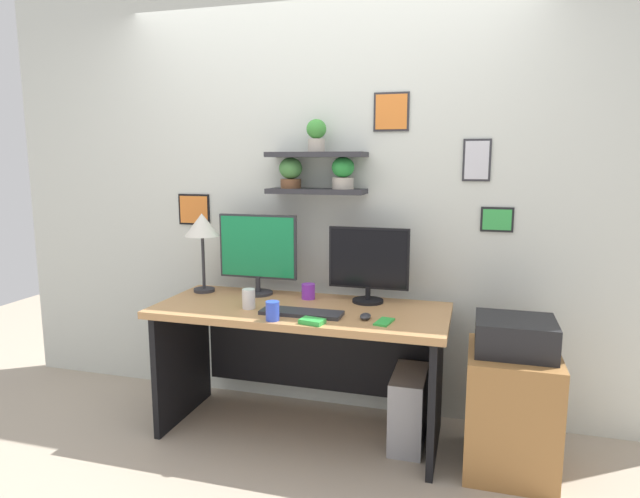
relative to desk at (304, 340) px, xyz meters
The scene contains 16 objects.
ground_plane 0.54m from the desk, 90.00° to the right, with size 8.00×8.00×0.00m, color tan.
back_wall_assembly 0.90m from the desk, 89.90° to the left, with size 4.40×0.24×2.70m.
desk is the anchor object (origin of this frame).
monitor_left 0.61m from the desk, 154.62° to the left, with size 0.49×0.18×0.49m.
monitor_right 0.58m from the desk, 25.37° to the left, with size 0.46×0.18×0.43m.
keyboard 0.30m from the desk, 75.20° to the right, with size 0.44×0.14×0.02m, color #2D2D33.
computer_mouse 0.49m from the desk, 24.92° to the right, with size 0.06×0.09×0.03m, color #2D2D33.
desk_lamp 0.93m from the desk, 169.76° to the left, with size 0.22×0.22×0.49m.
cell_phone 0.59m from the desk, 23.81° to the right, with size 0.07×0.14×0.01m, color green.
coffee_mug 0.29m from the desk, 95.32° to the left, with size 0.08×0.08×0.09m, color purple.
pen_cup 0.43m from the desk, 99.54° to the right, with size 0.07×0.07×0.10m, color blue.
scissors_tray 0.43m from the desk, 65.24° to the right, with size 0.12×0.08×0.02m, color green.
water_cup 0.41m from the desk, 148.72° to the right, with size 0.07×0.07×0.11m, color white.
drawer_cabinet 1.16m from the desk, ahead, with size 0.44×0.50×0.62m, color #9E6B38.
printer 1.15m from the desk, ahead, with size 0.38×0.34×0.17m, color black.
computer_tower_right 0.70m from the desk, ahead, with size 0.18×0.40×0.41m, color #99999E.
Camera 1 is at (0.92, -2.79, 1.56)m, focal length 30.38 mm.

